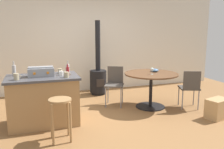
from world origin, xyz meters
TOP-DOWN VIEW (x-y plane):
  - ground_plane at (0.00, 0.00)m, footprint 8.80×8.80m
  - back_wall at (0.00, 2.25)m, footprint 8.00×0.10m
  - kitchen_island at (-1.30, 0.03)m, footprint 1.25×0.79m
  - wooden_stool at (-1.09, -0.75)m, footprint 0.35×0.35m
  - dining_table at (0.98, 0.27)m, footprint 1.16×1.16m
  - folding_chair_near at (0.29, 0.70)m, footprint 0.54×0.54m
  - folding_chair_far at (1.74, -0.08)m, footprint 0.51×0.51m
  - wood_stove at (0.17, 1.70)m, footprint 0.44×0.45m
  - toolbox at (-1.32, 0.04)m, footprint 0.45×0.24m
  - bottle_0 at (-0.85, 0.03)m, footprint 0.06×0.06m
  - bottle_1 at (-1.78, 0.25)m, footprint 0.07×0.07m
  - bottle_2 at (-0.83, 0.18)m, footprint 0.06×0.06m
  - cup_0 at (-0.97, 0.01)m, footprint 0.12×0.08m
  - cup_1 at (-0.91, -0.21)m, footprint 0.12×0.09m
  - cup_2 at (-0.97, 0.20)m, footprint 0.11×0.07m
  - cup_3 at (-1.72, -0.16)m, footprint 0.12×0.09m
  - wine_glass at (0.94, 0.15)m, footprint 0.07×0.07m
  - serving_bowl at (1.14, 0.41)m, footprint 0.18×0.18m
  - cardboard_box at (1.91, -0.75)m, footprint 0.53×0.41m

SIDE VIEW (x-z plane):
  - ground_plane at x=0.00m, z-range 0.00..0.00m
  - cardboard_box at x=1.91m, z-range 0.00..0.39m
  - kitchen_island at x=-1.30m, z-range 0.00..0.89m
  - wood_stove at x=0.17m, z-range -0.49..1.44m
  - wooden_stool at x=-1.09m, z-range 0.16..0.83m
  - folding_chair_far at x=1.74m, z-range 0.07..0.92m
  - folding_chair_near at x=0.29m, z-range 0.08..0.96m
  - dining_table at x=0.98m, z-range 0.21..0.98m
  - serving_bowl at x=1.14m, z-range 0.77..0.84m
  - wine_glass at x=0.94m, z-range 0.80..0.95m
  - cup_0 at x=-0.97m, z-range 0.89..0.97m
  - cup_2 at x=-0.97m, z-range 0.89..0.98m
  - cup_1 at x=-0.91m, z-range 0.89..0.98m
  - cup_3 at x=-1.72m, z-range 0.89..1.00m
  - bottle_0 at x=-0.85m, z-range 0.86..1.06m
  - toolbox at x=-1.32m, z-range 0.88..1.06m
  - bottle_2 at x=-0.83m, z-range 0.86..1.10m
  - bottle_1 at x=-1.78m, z-range 0.86..1.12m
  - back_wall at x=0.00m, z-range 0.00..2.70m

